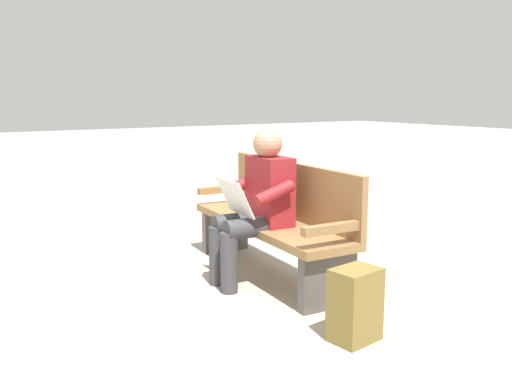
% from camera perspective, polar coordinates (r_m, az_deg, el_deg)
% --- Properties ---
extents(ground_plane, '(40.00, 40.00, 0.00)m').
position_cam_1_polar(ground_plane, '(4.43, 1.29, -8.66)').
color(ground_plane, '#A89E8E').
extents(bench_near, '(1.83, 0.61, 0.90)m').
position_cam_1_polar(bench_near, '(4.34, 2.13, -2.77)').
color(bench_near, olive).
rests_on(bench_near, ground).
extents(person_seated, '(0.59, 0.59, 1.18)m').
position_cam_1_polar(person_seated, '(4.11, 0.09, -1.10)').
color(person_seated, maroon).
rests_on(person_seated, ground).
extents(backpack, '(0.27, 0.30, 0.44)m').
position_cam_1_polar(backpack, '(3.30, 10.25, -11.58)').
color(backpack, brown).
rests_on(backpack, ground).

